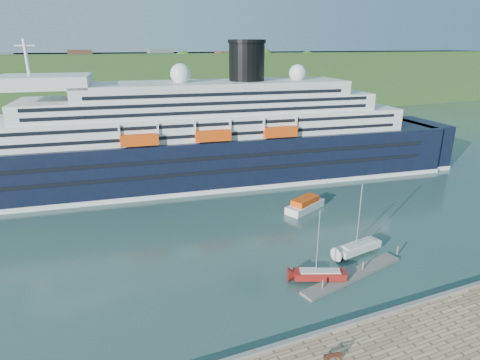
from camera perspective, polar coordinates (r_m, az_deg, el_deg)
The scene contains 9 objects.
ground at distance 44.84m, azimuth 17.39°, elevation -19.22°, with size 400.00×400.00×0.00m, color #284842.
far_hillside at distance 173.58m, azimuth -14.70°, elevation 13.07°, with size 400.00×50.00×24.00m, color #2E5321.
quay_coping at distance 44.05m, azimuth 17.71°, elevation -18.16°, with size 220.00×0.50×0.30m, color slate.
cruise_ship at distance 80.82m, azimuth -8.18°, elevation 9.26°, with size 125.10×18.22×28.09m, color black, non-canonical shape.
park_bench at distance 38.58m, azimuth 13.04°, elevation -23.07°, with size 1.60×0.66×1.03m, color #4C2315, non-canonical shape.
floating_pontoon at distance 52.35m, azimuth 15.78°, elevation -12.86°, with size 15.95×1.95×0.35m, color slate, non-canonical shape.
sailboat_red at distance 48.41m, azimuth 11.52°, elevation -9.48°, with size 6.81×1.89×8.80m, color maroon, non-canonical shape.
sailboat_white_far at distance 55.62m, azimuth 16.88°, elevation -5.63°, with size 7.47×2.07×9.64m, color silver, non-canonical shape.
tender_launch at distance 69.68m, azimuth 9.24°, elevation -3.38°, with size 8.04×2.75×2.22m, color #DE440D, non-canonical shape.
Camera 1 is at (-24.57, -26.19, 26.86)m, focal length 30.00 mm.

